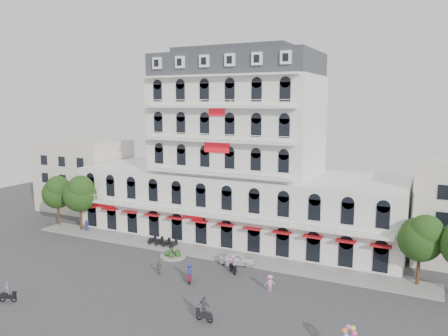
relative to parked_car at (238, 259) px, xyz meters
The scene contains 18 objects.
ground 8.86m from the parked_car, 124.90° to the right, with size 120.00×120.00×0.00m, color #38383A.
sidewalk 5.39m from the parked_car, 160.83° to the left, with size 53.00×4.00×0.16m, color gray.
main_building 15.05m from the parked_car, 115.17° to the left, with size 45.00×15.00×25.80m.
flank_building_west 37.67m from the parked_car, 160.00° to the left, with size 14.00×10.00×12.00m, color beige.
traffic_island 8.16m from the parked_car, behind, with size 3.20×3.20×1.60m.
parked_scooter_row 11.53m from the parked_car, behind, with size 4.40×1.80×1.10m, color black, non-canonical shape.
tree_west_outer 31.46m from the parked_car, behind, with size 4.50×4.48×7.76m.
tree_west_inner 26.57m from the parked_car, behind, with size 4.76×4.76×8.25m.
tree_east_inner 19.72m from the parked_car, ahead, with size 4.40×4.37×7.57m.
parked_car is the anchor object (origin of this frame).
rider_west 23.93m from the parked_car, 130.52° to the right, with size 1.62×0.89×1.99m.
rider_east 7.22m from the parked_car, 109.87° to the right, with size 0.95×1.59×2.10m.
rider_northeast 13.65m from the parked_car, 77.96° to the right, with size 1.70×0.50×2.31m.
rider_center 2.66m from the parked_car, 77.85° to the right, with size 1.33×1.29×2.07m.
pedestrian_left 25.15m from the parked_car, behind, with size 0.77×0.50×1.57m, color navy.
pedestrian_mid 9.15m from the parked_car, 135.39° to the right, with size 0.91×0.38×1.56m, color slate.
pedestrian_right 7.74m from the parked_car, 41.55° to the right, with size 1.08×0.62×1.68m, color pink.
pedestrian_far 25.15m from the parked_car, behind, with size 0.60×0.40×1.65m, color #2A5D80.
Camera 1 is at (24.74, -36.85, 18.68)m, focal length 35.00 mm.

